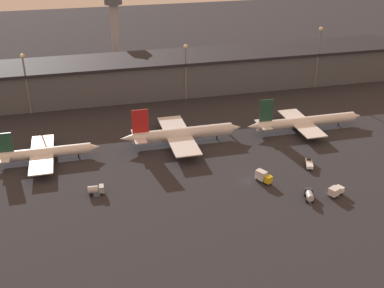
# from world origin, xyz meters

# --- Properties ---
(ground) EXTENTS (600.00, 600.00, 0.00)m
(ground) POSITION_xyz_m (0.00, 0.00, 0.00)
(ground) COLOR #26262B
(terminal_building) EXTENTS (211.83, 25.94, 16.26)m
(terminal_building) POSITION_xyz_m (0.00, 85.66, 8.18)
(terminal_building) COLOR #4C515B
(terminal_building) RESTS_ON ground
(airplane_0) EXTENTS (35.93, 28.72, 11.55)m
(airplane_0) POSITION_xyz_m (-60.77, 29.27, 3.03)
(airplane_0) COLOR white
(airplane_0) RESTS_ON ground
(airplane_1) EXTENTS (44.19, 33.44, 14.39)m
(airplane_1) POSITION_xyz_m (-13.62, 31.26, 3.68)
(airplane_1) COLOR silver
(airplane_1) RESTS_ON ground
(airplane_2) EXTENTS (46.71, 26.46, 13.76)m
(airplane_2) POSITION_xyz_m (34.22, 31.10, 3.27)
(airplane_2) COLOR white
(airplane_2) RESTS_ON ground
(service_vehicle_0) EXTENTS (4.42, 5.71, 3.58)m
(service_vehicle_0) POSITION_xyz_m (4.58, -1.31, 1.96)
(service_vehicle_0) COLOR gold
(service_vehicle_0) RESTS_ON ground
(service_vehicle_1) EXTENTS (5.53, 4.33, 2.91)m
(service_vehicle_1) POSITION_xyz_m (22.31, -13.84, 1.64)
(service_vehicle_1) COLOR white
(service_vehicle_1) RESTS_ON ground
(service_vehicle_2) EXTENTS (3.65, 5.44, 2.66)m
(service_vehicle_2) POSITION_xyz_m (13.93, -13.62, 1.55)
(service_vehicle_2) COLOR #282D38
(service_vehicle_2) RESTS_ON ground
(service_vehicle_3) EXTENTS (4.77, 2.60, 2.83)m
(service_vehicle_3) POSITION_xyz_m (-45.89, 4.15, 1.64)
(service_vehicle_3) COLOR #9EA3A8
(service_vehicle_3) RESTS_ON ground
(service_vehicle_4) EXTENTS (3.92, 6.26, 2.52)m
(service_vehicle_4) POSITION_xyz_m (22.78, 4.05, 1.18)
(service_vehicle_4) COLOR white
(service_vehicle_4) RESTS_ON ground
(lamp_post_0) EXTENTS (1.80, 1.80, 25.01)m
(lamp_post_0) POSITION_xyz_m (-67.44, 73.57, 15.91)
(lamp_post_0) COLOR slate
(lamp_post_0) RESTS_ON ground
(lamp_post_1) EXTENTS (1.80, 1.80, 24.48)m
(lamp_post_1) POSITION_xyz_m (-1.94, 73.57, 15.61)
(lamp_post_1) COLOR slate
(lamp_post_1) RESTS_ON ground
(lamp_post_2) EXTENTS (1.80, 1.80, 28.34)m
(lamp_post_2) POSITION_xyz_m (60.03, 73.57, 17.73)
(lamp_post_2) COLOR slate
(lamp_post_2) RESTS_ON ground
(control_tower) EXTENTS (9.00, 9.00, 38.60)m
(control_tower) POSITION_xyz_m (-25.65, 131.71, 22.57)
(control_tower) COLOR #99999E
(control_tower) RESTS_ON ground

